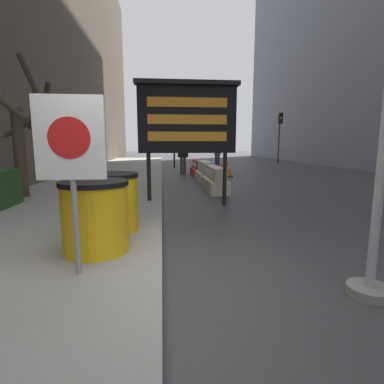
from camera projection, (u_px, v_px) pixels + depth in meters
ground_plane at (162, 285)px, 3.31m from camera, size 120.00×120.00×0.00m
bare_tree at (23, 134)px, 7.80m from camera, size 1.73×1.87×3.51m
barrel_drum_foreground at (95, 216)px, 3.86m from camera, size 0.87×0.87×0.93m
barrel_drum_middle at (112, 202)px, 4.84m from camera, size 0.87×0.87×0.93m
warning_sign at (71, 151)px, 3.03m from camera, size 0.70×0.08×1.87m
message_board at (187, 118)px, 7.23m from camera, size 2.49×0.36×3.02m
jersey_barrier_cream at (215, 180)px, 9.90m from camera, size 0.62×2.19×0.81m
jersey_barrier_white at (205, 173)px, 12.14m from camera, size 0.64×1.70×0.85m
jersey_barrier_red_striped at (198, 169)px, 14.55m from camera, size 0.57×2.17×0.77m
traffic_cone_near at (228, 169)px, 14.20m from camera, size 0.43×0.43×0.76m
traffic_cone_mid at (221, 170)px, 13.70m from camera, size 0.44×0.44×0.78m
traffic_light_near_curb at (174, 118)px, 19.13m from camera, size 0.28×0.45×4.46m
traffic_light_far_side at (280, 127)px, 23.72m from camera, size 0.28×0.45×3.97m
pedestrian_worker at (183, 154)px, 15.25m from camera, size 0.53×0.53×1.79m
pedestrian_passerby at (217, 152)px, 18.99m from camera, size 0.33×0.49×1.73m
steel_pole_right at (378, 206)px, 2.94m from camera, size 0.44×0.44×3.18m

